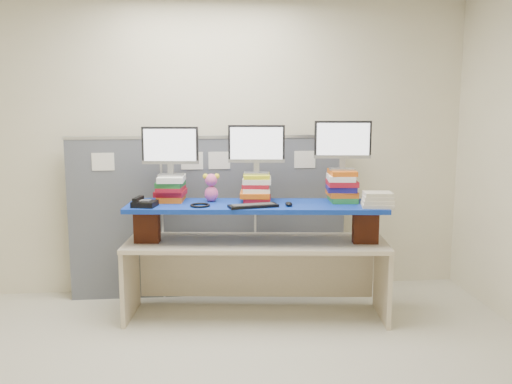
{
  "coord_description": "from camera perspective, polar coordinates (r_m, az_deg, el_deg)",
  "views": [
    {
      "loc": [
        -0.1,
        -3.48,
        1.86
      ],
      "look_at": [
        0.38,
        1.19,
        1.09
      ],
      "focal_mm": 40.0,
      "sensor_mm": 36.0,
      "label": 1
    }
  ],
  "objects": [
    {
      "name": "monitor_center",
      "position": [
        4.83,
        0.05,
        4.59
      ],
      "size": [
        0.48,
        0.16,
        0.42
      ],
      "rotation": [
        0.0,
        0.0,
        -0.11
      ],
      "color": "#95969A",
      "rests_on": "book_stack_center"
    },
    {
      "name": "brick_pier_right",
      "position": [
        4.84,
        10.89,
        -3.39
      ],
      "size": [
        0.22,
        0.14,
        0.28
      ],
      "primitive_type": "cube",
      "rotation": [
        0.0,
        0.0,
        -0.11
      ],
      "color": "maroon",
      "rests_on": "desk"
    },
    {
      "name": "desk",
      "position": [
        4.88,
        0.0,
        -6.46
      ],
      "size": [
        2.26,
        0.89,
        0.67
      ],
      "rotation": [
        0.0,
        0.0,
        -0.11
      ],
      "color": "beige",
      "rests_on": "ground"
    },
    {
      "name": "binder_stack",
      "position": [
        4.73,
        12.08,
        -0.79
      ],
      "size": [
        0.29,
        0.24,
        0.12
      ],
      "rotation": [
        0.0,
        0.0,
        -0.17
      ],
      "color": "beige",
      "rests_on": "blue_board"
    },
    {
      "name": "room",
      "position": [
        3.52,
        -4.24,
        1.72
      ],
      "size": [
        5.0,
        4.0,
        2.8
      ],
      "color": "#F2E8C7",
      "rests_on": "ground"
    },
    {
      "name": "headset",
      "position": [
        4.69,
        -5.62,
        -1.32
      ],
      "size": [
        0.22,
        0.22,
        0.02
      ],
      "primitive_type": "torus",
      "rotation": [
        0.0,
        0.0,
        -0.42
      ],
      "color": "black",
      "rests_on": "blue_board"
    },
    {
      "name": "mouse",
      "position": [
        4.69,
        3.29,
        -1.2
      ],
      "size": [
        0.07,
        0.11,
        0.03
      ],
      "primitive_type": "ellipsoid",
      "rotation": [
        0.0,
        0.0,
        -0.1
      ],
      "color": "black",
      "rests_on": "blue_board"
    },
    {
      "name": "book_stack_center",
      "position": [
        4.88,
        0.04,
        0.42
      ],
      "size": [
        0.3,
        0.33,
        0.24
      ],
      "color": "#AB1323",
      "rests_on": "blue_board"
    },
    {
      "name": "plush_toy",
      "position": [
        4.88,
        -4.49,
        0.48
      ],
      "size": [
        0.14,
        0.11,
        0.24
      ],
      "rotation": [
        0.0,
        0.0,
        0.04
      ],
      "color": "#E8589B",
      "rests_on": "blue_board"
    },
    {
      "name": "monitor_left",
      "position": [
        4.9,
        -8.58,
        4.38
      ],
      "size": [
        0.48,
        0.16,
        0.42
      ],
      "rotation": [
        0.0,
        0.0,
        -0.11
      ],
      "color": "#95969A",
      "rests_on": "book_stack_left"
    },
    {
      "name": "monitor_right",
      "position": [
        4.88,
        8.67,
        4.95
      ],
      "size": [
        0.48,
        0.16,
        0.42
      ],
      "rotation": [
        0.0,
        0.0,
        -0.11
      ],
      "color": "#95969A",
      "rests_on": "book_stack_right"
    },
    {
      "name": "book_stack_right",
      "position": [
        4.92,
        8.57,
        0.61
      ],
      "size": [
        0.28,
        0.32,
        0.27
      ],
      "color": "#228136",
      "rests_on": "blue_board"
    },
    {
      "name": "book_stack_left",
      "position": [
        4.94,
        -8.5,
        0.35
      ],
      "size": [
        0.28,
        0.34,
        0.22
      ],
      "color": "orange",
      "rests_on": "blue_board"
    },
    {
      "name": "brick_pier_left",
      "position": [
        4.86,
        -10.85,
        -3.33
      ],
      "size": [
        0.22,
        0.14,
        0.28
      ],
      "primitive_type": "cube",
      "rotation": [
        0.0,
        0.0,
        -0.11
      ],
      "color": "maroon",
      "rests_on": "desk"
    },
    {
      "name": "blue_board",
      "position": [
        4.78,
        0.0,
        -1.41
      ],
      "size": [
        2.2,
        0.78,
        0.04
      ],
      "primitive_type": "cube",
      "rotation": [
        0.0,
        0.0,
        -0.11
      ],
      "color": "#0C3596",
      "rests_on": "brick_pier_left"
    },
    {
      "name": "cubicle_partition",
      "position": [
        5.38,
        -4.71,
        -2.44
      ],
      "size": [
        2.6,
        0.06,
        1.53
      ],
      "color": "#50555F",
      "rests_on": "ground"
    },
    {
      "name": "keyboard",
      "position": [
        4.62,
        -0.28,
        -1.39
      ],
      "size": [
        0.42,
        0.21,
        0.03
      ],
      "rotation": [
        0.0,
        0.0,
        0.21
      ],
      "color": "black",
      "rests_on": "blue_board"
    },
    {
      "name": "desk_phone",
      "position": [
        4.74,
        -11.15,
        -1.09
      ],
      "size": [
        0.22,
        0.21,
        0.08
      ],
      "rotation": [
        0.0,
        0.0,
        -0.26
      ],
      "color": "black",
      "rests_on": "blue_board"
    }
  ]
}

